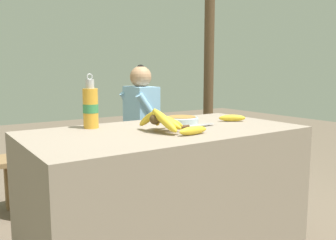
{
  "coord_description": "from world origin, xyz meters",
  "views": [
    {
      "loc": [
        -1.05,
        -1.56,
        1.07
      ],
      "look_at": [
        0.05,
        0.05,
        0.8
      ],
      "focal_mm": 38.0,
      "sensor_mm": 36.0,
      "label": 1
    }
  ],
  "objects_px": {
    "wooden_bench": "(111,152)",
    "serving_bowl": "(182,119)",
    "banana_bunch_ripe": "(161,120)",
    "support_post_far": "(209,42)",
    "water_bottle": "(91,107)",
    "knife": "(193,126)",
    "loose_banana_front": "(193,130)",
    "seated_vendor": "(137,119)",
    "banana_bunch_green": "(57,143)",
    "loose_banana_side": "(232,118)"
  },
  "relations": [
    {
      "from": "loose_banana_front",
      "to": "support_post_far",
      "type": "bearing_deg",
      "value": 47.47
    },
    {
      "from": "loose_banana_side",
      "to": "knife",
      "type": "bearing_deg",
      "value": -171.16
    },
    {
      "from": "knife",
      "to": "wooden_bench",
      "type": "distance_m",
      "value": 1.31
    },
    {
      "from": "wooden_bench",
      "to": "banana_bunch_green",
      "type": "bearing_deg",
      "value": 179.77
    },
    {
      "from": "banana_bunch_ripe",
      "to": "support_post_far",
      "type": "xyz_separation_m",
      "value": [
        1.6,
        1.49,
        0.55
      ]
    },
    {
      "from": "serving_bowl",
      "to": "banana_bunch_green",
      "type": "bearing_deg",
      "value": 111.7
    },
    {
      "from": "water_bottle",
      "to": "seated_vendor",
      "type": "xyz_separation_m",
      "value": [
        0.79,
        0.91,
        -0.23
      ]
    },
    {
      "from": "loose_banana_front",
      "to": "wooden_bench",
      "type": "bearing_deg",
      "value": 81.44
    },
    {
      "from": "banana_bunch_green",
      "to": "loose_banana_front",
      "type": "bearing_deg",
      "value": -80.16
    },
    {
      "from": "banana_bunch_ripe",
      "to": "seated_vendor",
      "type": "height_order",
      "value": "seated_vendor"
    },
    {
      "from": "loose_banana_side",
      "to": "serving_bowl",
      "type": "bearing_deg",
      "value": 158.85
    },
    {
      "from": "seated_vendor",
      "to": "banana_bunch_green",
      "type": "relative_size",
      "value": 3.87
    },
    {
      "from": "water_bottle",
      "to": "loose_banana_side",
      "type": "height_order",
      "value": "water_bottle"
    },
    {
      "from": "banana_bunch_green",
      "to": "support_post_far",
      "type": "xyz_separation_m",
      "value": [
        1.76,
        0.23,
        0.87
      ]
    },
    {
      "from": "support_post_far",
      "to": "seated_vendor",
      "type": "bearing_deg",
      "value": -166.24
    },
    {
      "from": "loose_banana_front",
      "to": "wooden_bench",
      "type": "relative_size",
      "value": 0.1
    },
    {
      "from": "serving_bowl",
      "to": "knife",
      "type": "xyz_separation_m",
      "value": [
        -0.05,
        -0.17,
        -0.01
      ]
    },
    {
      "from": "water_bottle",
      "to": "wooden_bench",
      "type": "xyz_separation_m",
      "value": [
        0.55,
        0.94,
        -0.51
      ]
    },
    {
      "from": "banana_bunch_ripe",
      "to": "water_bottle",
      "type": "bearing_deg",
      "value": 128.05
    },
    {
      "from": "knife",
      "to": "support_post_far",
      "type": "height_order",
      "value": "support_post_far"
    },
    {
      "from": "banana_bunch_green",
      "to": "loose_banana_side",
      "type": "bearing_deg",
      "value": -58.54
    },
    {
      "from": "serving_bowl",
      "to": "wooden_bench",
      "type": "relative_size",
      "value": 0.11
    },
    {
      "from": "water_bottle",
      "to": "loose_banana_front",
      "type": "xyz_separation_m",
      "value": [
        0.33,
        -0.47,
        -0.09
      ]
    },
    {
      "from": "seated_vendor",
      "to": "banana_bunch_green",
      "type": "distance_m",
      "value": 0.72
    },
    {
      "from": "banana_bunch_ripe",
      "to": "water_bottle",
      "type": "xyz_separation_m",
      "value": [
        -0.25,
        0.32,
        0.05
      ]
    },
    {
      "from": "loose_banana_front",
      "to": "support_post_far",
      "type": "xyz_separation_m",
      "value": [
        1.51,
        1.65,
        0.6
      ]
    },
    {
      "from": "knife",
      "to": "seated_vendor",
      "type": "bearing_deg",
      "value": 73.02
    },
    {
      "from": "serving_bowl",
      "to": "loose_banana_side",
      "type": "relative_size",
      "value": 1.25
    },
    {
      "from": "water_bottle",
      "to": "loose_banana_side",
      "type": "relative_size",
      "value": 1.85
    },
    {
      "from": "water_bottle",
      "to": "knife",
      "type": "xyz_separation_m",
      "value": [
        0.47,
        -0.3,
        -0.11
      ]
    },
    {
      "from": "wooden_bench",
      "to": "banana_bunch_ripe",
      "type": "bearing_deg",
      "value": -103.36
    },
    {
      "from": "serving_bowl",
      "to": "seated_vendor",
      "type": "distance_m",
      "value": 1.09
    },
    {
      "from": "loose_banana_front",
      "to": "support_post_far",
      "type": "distance_m",
      "value": 2.31
    },
    {
      "from": "banana_bunch_ripe",
      "to": "support_post_far",
      "type": "relative_size",
      "value": 0.11
    },
    {
      "from": "water_bottle",
      "to": "loose_banana_front",
      "type": "relative_size",
      "value": 1.68
    },
    {
      "from": "knife",
      "to": "wooden_bench",
      "type": "height_order",
      "value": "knife"
    },
    {
      "from": "seated_vendor",
      "to": "support_post_far",
      "type": "xyz_separation_m",
      "value": [
        1.05,
        0.26,
        0.73
      ]
    },
    {
      "from": "seated_vendor",
      "to": "support_post_far",
      "type": "bearing_deg",
      "value": -163.91
    },
    {
      "from": "banana_bunch_ripe",
      "to": "support_post_far",
      "type": "height_order",
      "value": "support_post_far"
    },
    {
      "from": "banana_bunch_ripe",
      "to": "knife",
      "type": "relative_size",
      "value": 1.34
    },
    {
      "from": "water_bottle",
      "to": "banana_bunch_green",
      "type": "bearing_deg",
      "value": 84.69
    },
    {
      "from": "wooden_bench",
      "to": "serving_bowl",
      "type": "bearing_deg",
      "value": -91.65
    },
    {
      "from": "loose_banana_side",
      "to": "wooden_bench",
      "type": "xyz_separation_m",
      "value": [
        -0.27,
        1.19,
        -0.41
      ]
    },
    {
      "from": "wooden_bench",
      "to": "support_post_far",
      "type": "distance_m",
      "value": 1.66
    },
    {
      "from": "loose_banana_side",
      "to": "banana_bunch_green",
      "type": "height_order",
      "value": "loose_banana_side"
    },
    {
      "from": "seated_vendor",
      "to": "loose_banana_front",
      "type": "bearing_deg",
      "value": 74.08
    },
    {
      "from": "serving_bowl",
      "to": "seated_vendor",
      "type": "xyz_separation_m",
      "value": [
        0.28,
        1.05,
        -0.13
      ]
    },
    {
      "from": "water_bottle",
      "to": "seated_vendor",
      "type": "bearing_deg",
      "value": 49.08
    },
    {
      "from": "water_bottle",
      "to": "loose_banana_front",
      "type": "distance_m",
      "value": 0.59
    },
    {
      "from": "wooden_bench",
      "to": "support_post_far",
      "type": "bearing_deg",
      "value": 9.95
    }
  ]
}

